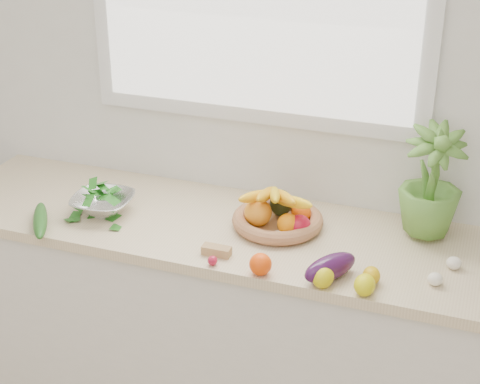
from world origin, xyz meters
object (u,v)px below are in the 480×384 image
(cucumber, at_px, (40,220))
(fruit_basket, at_px, (277,215))
(eggplant, at_px, (330,267))
(potted_herb, at_px, (432,180))
(colander_with_spinach, at_px, (103,199))
(apple, at_px, (299,226))

(cucumber, distance_m, fruit_basket, 0.86)
(eggplant, height_order, cucumber, eggplant)
(potted_herb, relative_size, colander_with_spinach, 1.58)
(eggplant, distance_m, colander_with_spinach, 0.92)
(fruit_basket, bearing_deg, eggplant, -46.09)
(eggplant, bearing_deg, fruit_basket, 133.91)
(cucumber, bearing_deg, eggplant, 0.81)
(cucumber, height_order, potted_herb, potted_herb)
(apple, distance_m, colander_with_spinach, 0.74)
(cucumber, distance_m, colander_with_spinach, 0.24)
(potted_herb, xyz_separation_m, colander_with_spinach, (-1.15, -0.24, -0.16))
(apple, height_order, fruit_basket, fruit_basket)
(eggplant, bearing_deg, potted_herb, 57.20)
(cucumber, bearing_deg, fruit_basket, 19.72)
(apple, relative_size, fruit_basket, 0.20)
(colander_with_spinach, bearing_deg, potted_herb, 11.61)
(eggplant, relative_size, colander_with_spinach, 0.84)
(apple, relative_size, eggplant, 0.40)
(potted_herb, bearing_deg, colander_with_spinach, -168.39)
(eggplant, height_order, colander_with_spinach, colander_with_spinach)
(cucumber, xyz_separation_m, potted_herb, (1.32, 0.40, 0.19))
(eggplant, distance_m, cucumber, 1.07)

